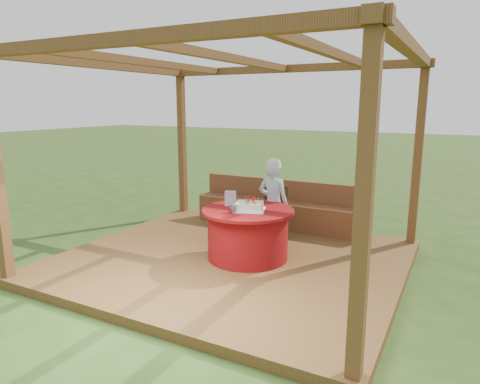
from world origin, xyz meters
The scene contains 10 objects.
ground centered at (0.00, 0.00, 0.00)m, with size 60.00×60.00×0.00m, color #274316.
deck centered at (0.00, 0.00, 0.06)m, with size 4.50×4.00×0.12m, color brown.
pergola centered at (0.00, 0.00, 2.41)m, with size 4.50×4.00×2.72m.
bench centered at (0.00, 1.72, 0.38)m, with size 3.00×0.42×0.80m.
table centered at (0.21, 0.08, 0.47)m, with size 1.25×1.25×0.70m.
chair centered at (0.17, 1.10, 0.57)m, with size 0.43×0.43×0.83m.
elderly_woman centered at (0.31, 0.71, 0.79)m, with size 0.48×0.32×1.33m.
birthday_cake centered at (0.25, 0.04, 0.87)m, with size 0.52×0.52×0.18m.
gift_bag centered at (-0.09, 0.14, 0.92)m, with size 0.14×0.09×0.21m, color #DF90C4.
drinking_glass centered at (0.13, -0.19, 0.86)m, with size 0.10×0.10×0.09m, color white.
Camera 1 is at (2.74, -4.94, 2.22)m, focal length 32.00 mm.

